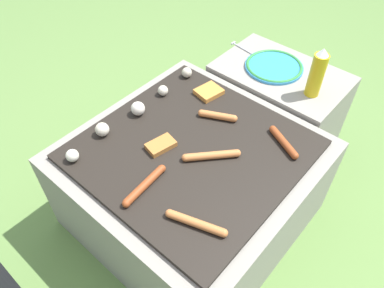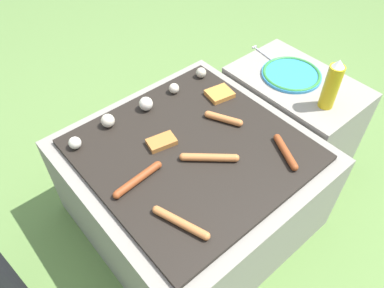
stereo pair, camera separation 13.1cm
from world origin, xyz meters
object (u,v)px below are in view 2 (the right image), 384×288
object	(u,v)px
sausage_front_center	(181,223)
fork_utensil	(266,56)
plate_colorful	(291,74)
condiment_bottle	(332,85)

from	to	relation	value
sausage_front_center	fork_utensil	world-z (taller)	sausage_front_center
sausage_front_center	plate_colorful	world-z (taller)	sausage_front_center
plate_colorful	condiment_bottle	distance (m)	0.24
plate_colorful	condiment_bottle	xyz separation A→B (m)	(-0.05, -0.21, 0.09)
sausage_front_center	fork_utensil	xyz separation A→B (m)	(0.86, 0.43, -0.01)
plate_colorful	condiment_bottle	world-z (taller)	condiment_bottle
condiment_bottle	fork_utensil	size ratio (longest dim) A/B	1.02
sausage_front_center	condiment_bottle	world-z (taller)	condiment_bottle
condiment_bottle	fork_utensil	world-z (taller)	condiment_bottle
condiment_bottle	fork_utensil	xyz separation A→B (m)	(0.08, 0.38, -0.10)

